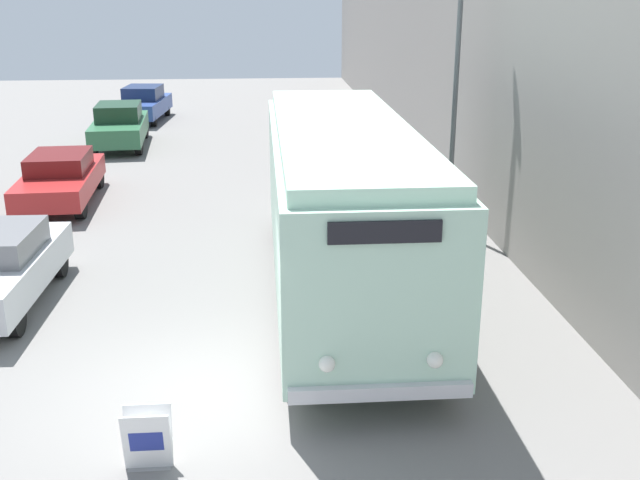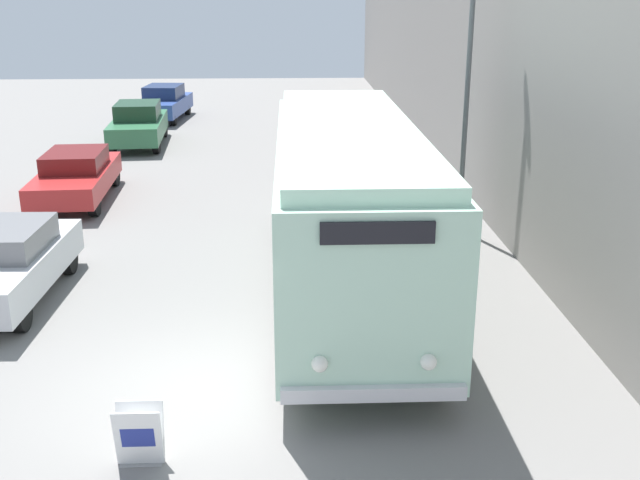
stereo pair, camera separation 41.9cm
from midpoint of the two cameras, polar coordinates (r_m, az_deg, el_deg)
The scene contains 9 objects.
ground_plane at distance 11.24m, azimuth -9.10°, elevation -11.48°, with size 80.00×80.00×0.00m, color slate.
building_wall_right at distance 20.44m, azimuth 12.92°, elevation 12.62°, with size 0.30×60.00×7.22m.
vintage_bus at distance 13.91m, azimuth 2.94°, elevation 3.01°, with size 2.55×9.72×3.28m.
sign_board at distance 9.68m, azimuth -12.37°, elevation -14.41°, with size 0.58×0.31×0.80m.
streetlamp at distance 17.76m, azimuth 12.15°, elevation 15.72°, with size 0.36×0.36×7.60m.
parked_car_near at distance 15.07m, azimuth -22.14°, elevation -1.63°, with size 1.81×4.18×1.42m.
parked_car_mid at distance 21.63m, azimuth -17.58°, elevation 4.71°, with size 2.00×4.61×1.36m.
parked_car_far at distance 28.87m, azimuth -13.27°, elevation 8.59°, with size 2.13×4.64×1.57m.
parked_car_distant at distance 34.44m, azimuth -11.46°, elevation 10.22°, with size 2.07×4.39×1.51m.
Camera 2 is at (1.56, -9.66, 5.60)m, focal length 42.00 mm.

